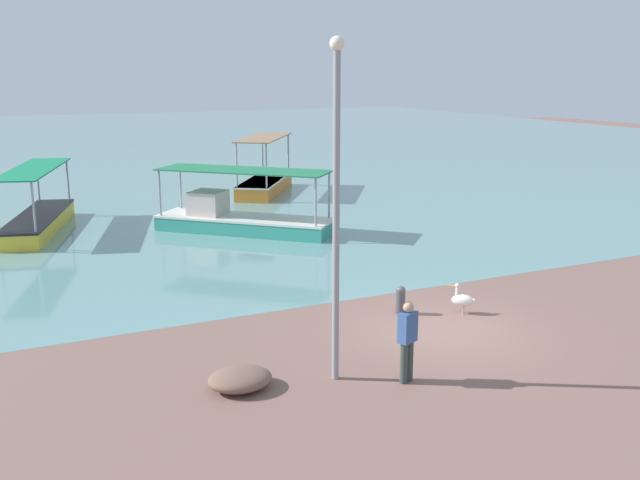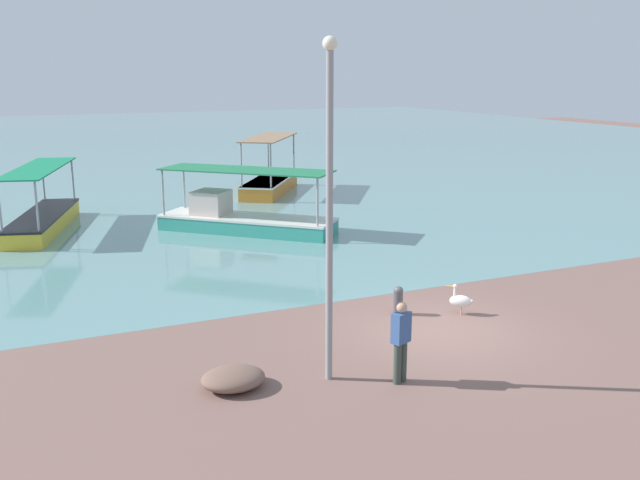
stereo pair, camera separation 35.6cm
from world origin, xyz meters
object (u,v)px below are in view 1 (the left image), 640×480
fishing_boat_outer (265,182)px  mooring_bollard (401,299)px  pelican (462,300)px  fishing_boat_near_right (38,218)px  fishing_boat_far_left (239,217)px  fisherman_standing (407,339)px  lamp_post (336,198)px  net_pile (240,379)px

fishing_boat_outer → mooring_bollard: fishing_boat_outer is taller
pelican → fishing_boat_near_right: bearing=120.9°
fishing_boat_far_left → mooring_bollard: fishing_boat_far_left is taller
fishing_boat_far_left → fisherman_standing: 14.55m
fishing_boat_outer → lamp_post: bearing=-107.7°
lamp_post → fisherman_standing: (1.23, -0.74, -2.82)m
net_pile → fishing_boat_near_right: bearing=98.1°
pelican → lamp_post: size_ratio=0.12×
mooring_bollard → net_pile: 5.73m
fisherman_standing → net_pile: fisherman_standing is taller
pelican → lamp_post: bearing=-155.7°
lamp_post → pelican: bearing=24.3°
fishing_boat_near_right → pelican: 17.52m
lamp_post → fishing_boat_far_left: bearing=78.7°
fishing_boat_near_right → net_pile: bearing=-81.9°
fishing_boat_outer → net_pile: size_ratio=4.57×
net_pile → mooring_bollard: bearing=25.0°
mooring_bollard → net_pile: size_ratio=0.59×
fishing_boat_far_left → lamp_post: 14.35m
fishing_boat_far_left → net_pile: (-4.66, -13.33, -0.37)m
pelican → mooring_bollard: pelican is taller
fishing_boat_outer → pelican: fishing_boat_outer is taller
fisherman_standing → fishing_boat_outer: bearing=75.8°
fishing_boat_far_left → fishing_boat_outer: bearing=62.5°
fishing_boat_near_right → net_pile: fishing_boat_near_right is taller
fishing_boat_far_left → fishing_boat_outer: 8.97m
fishing_boat_far_left → mooring_bollard: size_ratio=8.39×
fishing_boat_outer → fisherman_standing: size_ratio=3.46×
fishing_boat_far_left → fishing_boat_near_right: 7.82m
pelican → net_pile: (-6.64, -1.74, -0.18)m
fishing_boat_far_left → net_pile: size_ratio=4.92×
fishing_boat_outer → mooring_bollard: 19.21m
fisherman_standing → net_pile: (-3.13, 1.14, -0.71)m
fishing_boat_near_right → mooring_bollard: fishing_boat_near_right is taller
mooring_bollard → net_pile: mooring_bollard is taller
fishing_boat_outer → mooring_bollard: size_ratio=7.79×
fishing_boat_outer → lamp_post: (-6.90, -21.68, 3.19)m
fishing_boat_far_left → pelican: (1.98, -11.59, -0.19)m
fishing_boat_far_left → fishing_boat_near_right: bearing=153.9°
fishing_boat_outer → fisherman_standing: 23.13m
lamp_post → fisherman_standing: bearing=-31.1°
lamp_post → mooring_bollard: (3.29, 2.81, -3.33)m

